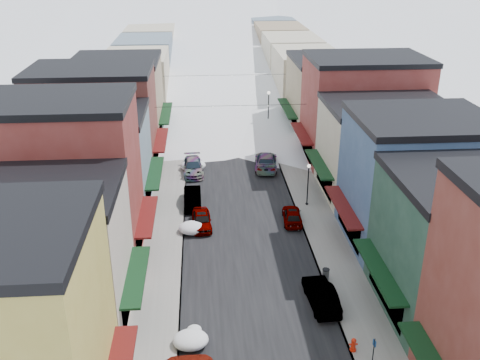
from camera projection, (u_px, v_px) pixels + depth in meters
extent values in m
cube|color=black|center=(223.00, 110.00, 78.29)|extent=(10.00, 160.00, 0.01)
cube|color=gray|center=(178.00, 110.00, 77.81)|extent=(3.20, 160.00, 0.15)
cube|color=gray|center=(268.00, 108.00, 78.71)|extent=(3.20, 160.00, 0.15)
cube|color=slate|center=(189.00, 110.00, 77.91)|extent=(0.10, 160.00, 0.15)
cube|color=slate|center=(258.00, 109.00, 78.61)|extent=(0.10, 160.00, 0.15)
cube|color=beige|center=(41.00, 261.00, 32.17)|extent=(10.00, 8.00, 9.00)
cube|color=black|center=(28.00, 190.00, 30.27)|extent=(10.20, 8.20, 0.50)
cube|color=black|center=(136.00, 276.00, 33.08)|extent=(1.20, 6.80, 0.15)
cube|color=maroon|center=(60.00, 185.00, 38.85)|extent=(11.00, 8.00, 12.00)
cube|color=black|center=(47.00, 101.00, 36.35)|extent=(11.20, 8.20, 0.50)
cube|color=#57100E|center=(147.00, 216.00, 40.39)|extent=(1.20, 6.80, 0.15)
cube|color=gray|center=(91.00, 164.00, 47.35)|extent=(10.00, 9.00, 8.50)
cube|color=black|center=(85.00, 115.00, 45.55)|extent=(10.20, 9.20, 0.50)
cube|color=black|center=(155.00, 173.00, 48.16)|extent=(1.20, 7.65, 0.15)
cube|color=maroon|center=(95.00, 123.00, 55.11)|extent=(12.00, 9.00, 10.50)
cube|color=black|center=(89.00, 69.00, 52.91)|extent=(12.20, 9.20, 0.50)
cube|color=#57100E|center=(161.00, 140.00, 56.38)|extent=(1.20, 7.65, 0.15)
cube|color=#948161|center=(119.00, 102.00, 64.52)|extent=(10.00, 11.00, 9.50)
cube|color=black|center=(115.00, 60.00, 62.52)|extent=(10.20, 11.20, 0.50)
cube|color=black|center=(166.00, 113.00, 65.52)|extent=(1.20, 9.35, 0.15)
cube|color=#1E4031|center=(468.00, 249.00, 33.53)|extent=(10.00, 9.00, 9.00)
cube|color=black|center=(379.00, 270.00, 33.66)|extent=(1.20, 7.65, 0.15)
cube|color=#37537C|center=(415.00, 183.00, 41.55)|extent=(10.00, 9.00, 10.00)
cube|color=black|center=(425.00, 119.00, 39.45)|extent=(10.20, 9.20, 0.50)
cube|color=#57100E|center=(343.00, 207.00, 41.89)|extent=(1.20, 7.65, 0.15)
cube|color=beige|center=(384.00, 152.00, 50.11)|extent=(11.00, 9.00, 8.50)
cube|color=black|center=(389.00, 105.00, 48.31)|extent=(11.20, 9.20, 0.50)
cube|color=black|center=(319.00, 164.00, 50.11)|extent=(1.20, 7.65, 0.15)
cube|color=maroon|center=(363.00, 112.00, 57.87)|extent=(12.00, 9.00, 11.00)
cube|color=black|center=(368.00, 58.00, 55.57)|extent=(12.20, 9.20, 0.50)
cube|color=#57100E|center=(302.00, 133.00, 58.34)|extent=(1.20, 7.65, 0.15)
cube|color=#938260|center=(332.00, 97.00, 67.34)|extent=(10.00, 11.00, 9.00)
cube|color=black|center=(334.00, 59.00, 65.44)|extent=(10.20, 11.20, 0.50)
cube|color=black|center=(287.00, 108.00, 67.48)|extent=(1.20, 9.35, 0.15)
cube|color=gray|center=(137.00, 81.00, 77.66)|extent=(9.00, 13.00, 8.00)
cube|color=gray|center=(306.00, 78.00, 79.38)|extent=(9.00, 13.00, 8.00)
cube|color=gray|center=(145.00, 62.00, 90.45)|extent=(9.00, 13.00, 8.00)
cube|color=gray|center=(291.00, 60.00, 92.17)|extent=(9.00, 13.00, 8.00)
cube|color=gray|center=(151.00, 48.00, 103.25)|extent=(9.00, 13.00, 8.00)
cube|color=gray|center=(280.00, 46.00, 104.96)|extent=(9.00, 13.00, 8.00)
cube|color=gray|center=(156.00, 37.00, 116.04)|extent=(9.00, 13.00, 8.00)
cube|color=gray|center=(271.00, 35.00, 117.76)|extent=(9.00, 13.00, 8.00)
cylinder|color=black|center=(231.00, 106.00, 57.53)|extent=(16.40, 0.04, 0.04)
cylinder|color=black|center=(225.00, 75.00, 71.24)|extent=(16.40, 0.04, 0.04)
imported|color=#979A9E|center=(202.00, 220.00, 45.25)|extent=(1.78, 4.03, 1.35)
imported|color=black|center=(193.00, 198.00, 49.03)|extent=(1.60, 4.43, 1.45)
imported|color=#989AA0|center=(193.00, 167.00, 56.00)|extent=(2.29, 5.16, 1.47)
imported|color=black|center=(321.00, 295.00, 35.36)|extent=(1.86, 4.63, 1.50)
imported|color=#989BA0|center=(292.00, 215.00, 46.04)|extent=(1.84, 3.99, 1.32)
imported|color=black|center=(266.00, 161.00, 57.24)|extent=(2.97, 5.97, 1.67)
imported|color=#A3A7AB|center=(220.00, 123.00, 69.80)|extent=(2.30, 4.94, 1.64)
imported|color=silver|center=(232.00, 104.00, 78.57)|extent=(2.76, 5.48, 1.49)
cylinder|color=red|center=(353.00, 350.00, 31.33)|extent=(0.38, 0.38, 0.11)
cylinder|color=red|center=(353.00, 346.00, 31.22)|extent=(0.27, 0.27, 0.68)
sphere|color=red|center=(354.00, 341.00, 31.07)|extent=(0.29, 0.29, 0.29)
cylinder|color=red|center=(353.00, 344.00, 31.18)|extent=(0.51, 0.11, 0.11)
cylinder|color=black|center=(373.00, 354.00, 29.50)|extent=(0.06, 0.06, 2.15)
cube|color=navy|center=(374.00, 343.00, 29.19)|extent=(0.11, 0.29, 0.39)
cylinder|color=#56585B|center=(326.00, 275.00, 37.86)|extent=(0.48, 0.48, 0.82)
cylinder|color=black|center=(326.00, 270.00, 37.69)|extent=(0.51, 0.51, 0.05)
cylinder|color=black|center=(307.00, 204.00, 49.16)|extent=(0.27, 0.27, 0.09)
cylinder|color=black|center=(308.00, 186.00, 48.45)|extent=(0.11, 0.11, 3.66)
sphere|color=white|center=(309.00, 166.00, 47.66)|extent=(0.33, 0.33, 0.33)
cylinder|color=black|center=(268.00, 128.00, 69.84)|extent=(0.34, 0.34, 0.11)
cylinder|color=black|center=(268.00, 111.00, 68.95)|extent=(0.14, 0.14, 4.54)
sphere|color=white|center=(269.00, 93.00, 67.98)|extent=(0.41, 0.41, 0.41)
ellipsoid|color=white|center=(191.00, 340.00, 31.73)|extent=(2.14, 1.81, 0.91)
ellipsoid|color=white|center=(194.00, 330.00, 32.93)|extent=(0.91, 0.82, 0.46)
ellipsoid|color=white|center=(192.00, 228.00, 44.36)|extent=(2.27, 1.92, 0.96)
ellipsoid|color=white|center=(195.00, 223.00, 45.56)|extent=(0.97, 0.87, 0.49)
ellipsoid|color=white|center=(193.00, 165.00, 56.81)|extent=(2.68, 2.26, 1.13)
ellipsoid|color=white|center=(195.00, 164.00, 58.03)|extent=(1.14, 1.03, 0.57)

